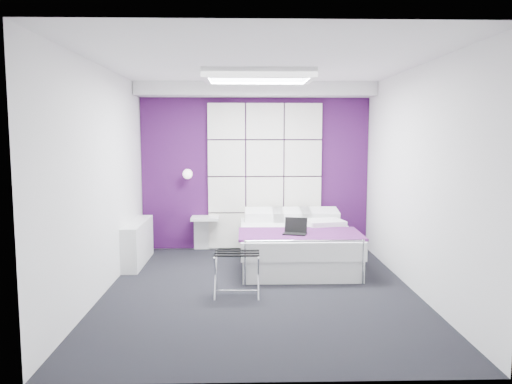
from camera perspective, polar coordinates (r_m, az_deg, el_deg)
floor at (r=5.97m, az=0.44°, el=-11.17°), size 4.40×4.40×0.00m
ceiling at (r=5.75m, az=0.46°, el=14.37°), size 4.40×4.40×0.00m
wall_back at (r=7.91m, az=-0.10°, el=2.77°), size 3.60×0.00×3.60m
wall_left at (r=5.93m, az=-17.20°, el=1.25°), size 0.00×4.40×4.40m
wall_right at (r=6.05m, az=17.75°, el=1.32°), size 0.00×4.40×4.40m
accent_wall at (r=7.90m, az=-0.10°, el=2.77°), size 3.58×0.02×2.58m
soffit at (r=7.67m, az=-0.05°, el=11.63°), size 3.58×0.50×0.20m
headboard at (r=7.86m, az=1.00°, el=1.80°), size 1.80×0.08×2.30m
skylight at (r=6.34m, az=0.27°, el=13.17°), size 1.36×0.86×0.12m
wall_lamp at (r=7.82m, az=-7.79°, el=2.08°), size 0.15×0.15×0.15m
radiator at (r=7.31m, az=-13.35°, el=-5.64°), size 0.22×1.20×0.60m
bed at (r=7.07m, az=4.57°, el=-6.00°), size 1.60×1.93×0.68m
nightstand at (r=7.84m, az=-5.83°, el=-2.99°), size 0.43×0.33×0.05m
luggage_rack at (r=5.73m, az=-2.18°, el=-9.34°), size 0.51×0.37×0.50m
laptop at (r=6.49m, az=4.43°, el=-4.35°), size 0.29×0.21×0.21m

